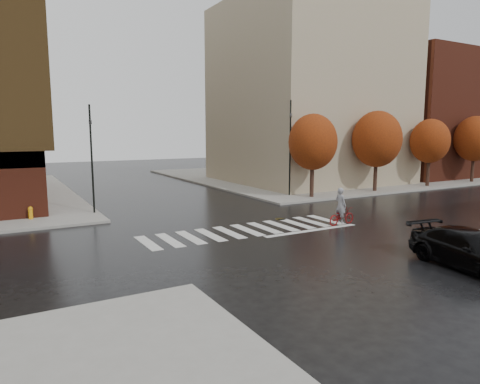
{
  "coord_description": "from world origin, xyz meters",
  "views": [
    {
      "loc": [
        -11.45,
        -18.94,
        5.29
      ],
      "look_at": [
        -0.05,
        1.18,
        2.0
      ],
      "focal_mm": 32.0,
      "sensor_mm": 36.0,
      "label": 1
    }
  ],
  "objects_px": {
    "cyclist": "(341,212)",
    "traffic_light_ne": "(290,141)",
    "traffic_light_nw": "(91,153)",
    "fire_hydrant": "(31,212)",
    "sedan": "(471,250)"
  },
  "relations": [
    {
      "from": "cyclist",
      "to": "traffic_light_ne",
      "type": "height_order",
      "value": "traffic_light_ne"
    },
    {
      "from": "traffic_light_nw",
      "to": "traffic_light_ne",
      "type": "bearing_deg",
      "value": 74.19
    },
    {
      "from": "traffic_light_ne",
      "to": "fire_hydrant",
      "type": "bearing_deg",
      "value": -6.26
    },
    {
      "from": "cyclist",
      "to": "traffic_light_nw",
      "type": "relative_size",
      "value": 0.32
    },
    {
      "from": "traffic_light_nw",
      "to": "fire_hydrant",
      "type": "bearing_deg",
      "value": -101.32
    },
    {
      "from": "cyclist",
      "to": "traffic_light_nw",
      "type": "xyz_separation_m",
      "value": [
        -11.66,
        10.0,
        3.23
      ]
    },
    {
      "from": "traffic_light_nw",
      "to": "traffic_light_ne",
      "type": "relative_size",
      "value": 0.89
    },
    {
      "from": "cyclist",
      "to": "traffic_light_nw",
      "type": "distance_m",
      "value": 15.7
    },
    {
      "from": "sedan",
      "to": "traffic_light_nw",
      "type": "height_order",
      "value": "traffic_light_nw"
    },
    {
      "from": "fire_hydrant",
      "to": "traffic_light_ne",
      "type": "bearing_deg",
      "value": 0.87
    },
    {
      "from": "traffic_light_ne",
      "to": "traffic_light_nw",
      "type": "bearing_deg",
      "value": -7.14
    },
    {
      "from": "sedan",
      "to": "traffic_light_nw",
      "type": "xyz_separation_m",
      "value": [
        -10.55,
        18.41,
        3.22
      ]
    },
    {
      "from": "traffic_light_ne",
      "to": "sedan",
      "type": "bearing_deg",
      "value": 68.32
    },
    {
      "from": "cyclist",
      "to": "sedan",
      "type": "bearing_deg",
      "value": 168.0
    },
    {
      "from": "cyclist",
      "to": "traffic_light_ne",
      "type": "distance_m",
      "value": 11.3
    }
  ]
}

